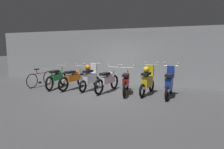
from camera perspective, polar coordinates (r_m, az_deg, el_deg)
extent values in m
plane|color=#424244|center=(7.57, -3.30, -6.22)|extent=(80.00, 80.00, 0.00)
cube|color=#9EA0A3|center=(9.96, 3.13, 5.42)|extent=(16.00, 0.30, 2.84)
torus|color=black|center=(9.84, -14.59, -1.27)|extent=(0.19, 0.66, 0.65)
torus|color=black|center=(8.71, -18.38, -2.57)|extent=(0.19, 0.66, 0.65)
cube|color=#197238|center=(9.24, -16.41, -0.72)|extent=(0.34, 0.86, 0.28)
ellipsoid|color=#197238|center=(9.35, -16.01, 0.75)|extent=(0.32, 0.47, 0.22)
cube|color=black|center=(9.04, -17.02, 0.87)|extent=(0.32, 0.55, 0.10)
cylinder|color=#B7BABF|center=(9.66, -15.00, 2.68)|extent=(0.56, 0.12, 0.04)
sphere|color=#B7BABF|center=(9.78, -16.38, 3.27)|extent=(0.07, 0.07, 0.07)
sphere|color=#B7BABF|center=(9.54, -13.62, 3.26)|extent=(0.07, 0.07, 0.07)
cylinder|color=#B7BABF|center=(9.75, -14.78, 0.54)|extent=(0.08, 0.17, 0.65)
sphere|color=silver|center=(9.72, -14.83, 1.82)|extent=(0.12, 0.12, 0.12)
cube|color=white|center=(8.72, -18.32, -1.90)|extent=(0.16, 0.04, 0.10)
torus|color=black|center=(9.36, -9.21, -1.57)|extent=(0.16, 0.66, 0.65)
torus|color=black|center=(8.36, -14.45, -2.84)|extent=(0.16, 0.66, 0.65)
cube|color=orange|center=(8.82, -11.71, -0.96)|extent=(0.31, 0.85, 0.28)
ellipsoid|color=orange|center=(8.91, -11.13, 0.58)|extent=(0.31, 0.47, 0.22)
cube|color=black|center=(8.64, -12.52, 0.72)|extent=(0.30, 0.54, 0.10)
cylinder|color=#B7BABF|center=(9.19, -9.68, 2.58)|extent=(0.56, 0.10, 0.04)
sphere|color=#B7BABF|center=(9.34, -10.98, 3.25)|extent=(0.07, 0.07, 0.07)
sphere|color=#B7BABF|center=(9.03, -8.37, 3.16)|extent=(0.07, 0.07, 0.07)
cylinder|color=#B7BABF|center=(9.27, -9.44, 0.33)|extent=(0.07, 0.16, 0.65)
sphere|color=silver|center=(9.25, -9.47, 1.68)|extent=(0.12, 0.12, 0.12)
cube|color=white|center=(8.36, -14.36, -2.14)|extent=(0.16, 0.03, 0.10)
torus|color=black|center=(8.97, -4.66, -2.29)|extent=(0.14, 0.54, 0.53)
torus|color=black|center=(8.02, -8.84, -3.56)|extent=(0.14, 0.54, 0.53)
cube|color=silver|center=(8.45, -6.66, -1.09)|extent=(0.29, 0.75, 0.44)
cube|color=silver|center=(8.69, -5.48, 1.83)|extent=(0.29, 0.15, 0.48)
cube|color=black|center=(8.27, -7.29, 0.94)|extent=(0.29, 0.54, 0.10)
cylinder|color=#B7BABF|center=(8.78, -5.03, 3.34)|extent=(0.56, 0.09, 0.04)
cylinder|color=#B7BABF|center=(8.87, -4.85, 0.34)|extent=(0.07, 0.15, 0.85)
sphere|color=silver|center=(8.84, -4.87, 2.39)|extent=(0.12, 0.12, 0.12)
cube|color=white|center=(8.02, -8.76, -2.84)|extent=(0.16, 0.03, 0.10)
sphere|color=orange|center=(8.25, -7.31, 2.12)|extent=(0.24, 0.24, 0.24)
torus|color=black|center=(8.64, 0.72, -2.25)|extent=(0.18, 0.66, 0.65)
torus|color=black|center=(7.54, -3.96, -3.75)|extent=(0.18, 0.66, 0.65)
cube|color=silver|center=(8.05, -1.46, -1.62)|extent=(0.34, 0.86, 0.28)
ellipsoid|color=silver|center=(8.15, -0.91, 0.06)|extent=(0.32, 0.47, 0.22)
cube|color=black|center=(7.86, -2.14, 0.20)|extent=(0.31, 0.55, 0.10)
cylinder|color=#B7BABF|center=(8.46, 0.40, 2.25)|extent=(0.56, 0.12, 0.04)
sphere|color=#B7BABF|center=(8.58, -1.13, 3.00)|extent=(0.07, 0.07, 0.07)
sphere|color=#B7BABF|center=(8.33, 1.97, 2.85)|extent=(0.07, 0.07, 0.07)
cylinder|color=#B7BABF|center=(8.55, 0.56, -0.19)|extent=(0.08, 0.17, 0.65)
sphere|color=silver|center=(8.52, 0.56, 1.28)|extent=(0.12, 0.12, 0.12)
cube|color=white|center=(7.54, -3.86, -2.97)|extent=(0.16, 0.04, 0.10)
torus|color=black|center=(8.42, 4.66, -2.54)|extent=(0.21, 0.66, 0.65)
torus|color=black|center=(7.15, 3.79, -4.39)|extent=(0.21, 0.66, 0.65)
cube|color=red|center=(7.75, 4.27, -2.01)|extent=(0.38, 0.86, 0.28)
ellipsoid|color=red|center=(7.87, 4.39, -0.24)|extent=(0.34, 0.48, 0.22)
cube|color=black|center=(7.53, 4.17, -0.14)|extent=(0.34, 0.56, 0.10)
cylinder|color=#B7BABF|center=(8.22, 4.65, 2.07)|extent=(0.56, 0.14, 0.04)
sphere|color=#B7BABF|center=(8.24, 2.86, 2.79)|extent=(0.07, 0.07, 0.07)
sphere|color=#B7BABF|center=(8.20, 6.47, 2.73)|extent=(0.07, 0.07, 0.07)
cylinder|color=#B7BABF|center=(8.32, 4.65, -0.44)|extent=(0.09, 0.17, 0.65)
sphere|color=silver|center=(8.29, 4.67, 1.07)|extent=(0.12, 0.12, 0.12)
cube|color=white|center=(7.16, 3.82, -3.56)|extent=(0.16, 0.04, 0.10)
torus|color=black|center=(8.28, 11.86, -3.28)|extent=(0.17, 0.54, 0.53)
torus|color=black|center=(7.21, 9.12, -4.85)|extent=(0.17, 0.54, 0.53)
cube|color=gold|center=(7.69, 10.64, -2.05)|extent=(0.33, 0.76, 0.44)
cube|color=gold|center=(7.96, 11.50, 1.17)|extent=(0.29, 0.16, 0.48)
cube|color=black|center=(7.49, 10.31, 0.18)|extent=(0.31, 0.55, 0.10)
cylinder|color=#B7BABF|center=(8.07, 11.84, 2.82)|extent=(0.56, 0.12, 0.04)
sphere|color=#B7BABF|center=(8.15, 10.11, 3.61)|extent=(0.07, 0.07, 0.07)
sphere|color=#B7BABF|center=(7.99, 13.64, 3.43)|extent=(0.07, 0.07, 0.07)
cylinder|color=#B7BABF|center=(8.17, 11.84, -0.44)|extent=(0.08, 0.15, 0.85)
sphere|color=silver|center=(8.13, 11.91, 1.79)|extent=(0.12, 0.12, 0.12)
cube|color=white|center=(7.21, 9.20, -4.04)|extent=(0.16, 0.04, 0.10)
sphere|color=gold|center=(7.47, 10.34, 1.47)|extent=(0.24, 0.24, 0.24)
torus|color=black|center=(8.10, 17.31, -3.72)|extent=(0.12, 0.53, 0.53)
torus|color=black|center=(6.98, 16.21, -5.49)|extent=(0.12, 0.53, 0.53)
cube|color=#1E389E|center=(7.49, 16.88, -2.52)|extent=(0.26, 0.75, 0.44)
cube|color=#1E389E|center=(7.77, 17.32, 0.81)|extent=(0.29, 0.14, 0.48)
cube|color=black|center=(7.28, 16.83, -0.25)|extent=(0.27, 0.53, 0.10)
cylinder|color=#B7BABF|center=(7.88, 17.50, 2.51)|extent=(0.56, 0.07, 0.04)
sphere|color=#B7BABF|center=(7.91, 15.65, 3.32)|extent=(0.07, 0.07, 0.07)
sphere|color=#B7BABF|center=(7.85, 19.41, 3.14)|extent=(0.07, 0.07, 0.07)
cylinder|color=#B7BABF|center=(7.98, 17.40, -0.83)|extent=(0.06, 0.15, 0.85)
sphere|color=silver|center=(7.94, 17.49, 1.46)|extent=(0.12, 0.12, 0.12)
cube|color=white|center=(6.98, 16.27, -4.65)|extent=(0.16, 0.02, 0.10)
torus|color=black|center=(10.31, -18.72, -0.94)|extent=(0.09, 0.68, 0.68)
torus|color=black|center=(9.58, -23.00, -1.79)|extent=(0.09, 0.68, 0.68)
cylinder|color=#B21E1E|center=(9.90, -20.87, 0.36)|extent=(0.08, 0.68, 0.04)
cylinder|color=#B21E1E|center=(9.74, -21.77, 0.80)|extent=(0.03, 0.03, 0.22)
cube|color=black|center=(9.73, -21.81, 1.50)|extent=(0.11, 0.23, 0.05)
cylinder|color=#B7BABF|center=(10.16, -19.33, 1.64)|extent=(0.50, 0.06, 0.03)
cylinder|color=black|center=(9.93, -20.96, -2.27)|extent=(0.13, 0.11, 0.10)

